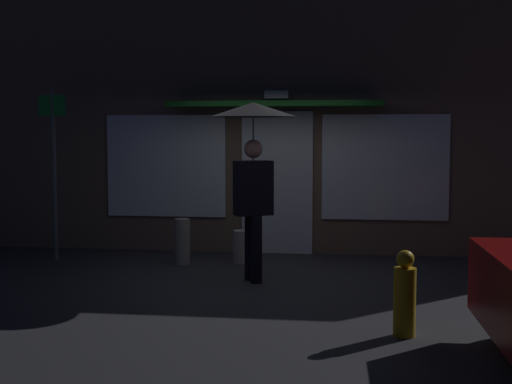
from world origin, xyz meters
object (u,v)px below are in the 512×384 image
object	(u,v)px
street_sign_post	(54,164)
sidewalk_bollard	(182,241)
sidewalk_bollard_2	(243,247)
fire_hydrant	(405,296)
person_with_umbrella	(253,145)

from	to	relation	value
street_sign_post	sidewalk_bollard	distance (m)	2.21
sidewalk_bollard_2	fire_hydrant	world-z (taller)	fire_hydrant
sidewalk_bollard	street_sign_post	bearing A→B (deg)	178.65
person_with_umbrella	sidewalk_bollard	bearing A→B (deg)	-70.97
sidewalk_bollard	sidewalk_bollard_2	distance (m)	0.87
person_with_umbrella	sidewalk_bollard	world-z (taller)	person_with_umbrella
person_with_umbrella	sidewalk_bollard_2	distance (m)	1.98
person_with_umbrella	fire_hydrant	xyz separation A→B (m)	(1.72, -2.23, -1.35)
person_with_umbrella	sidewalk_bollard_2	size ratio (longest dim) A/B	4.77
sidewalk_bollard	fire_hydrant	xyz separation A→B (m)	(2.89, -3.29, 0.05)
sidewalk_bollard	sidewalk_bollard_2	world-z (taller)	sidewalk_bollard
street_sign_post	fire_hydrant	bearing A→B (deg)	-34.74
person_with_umbrella	sidewalk_bollard	distance (m)	2.11
sidewalk_bollard	fire_hydrant	world-z (taller)	fire_hydrant
person_with_umbrella	street_sign_post	world-z (taller)	street_sign_post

